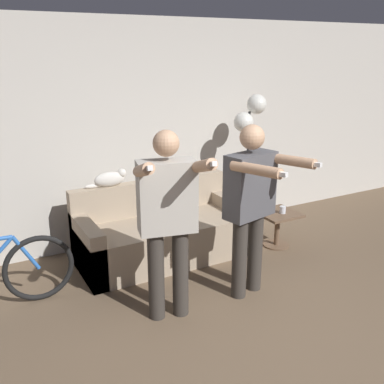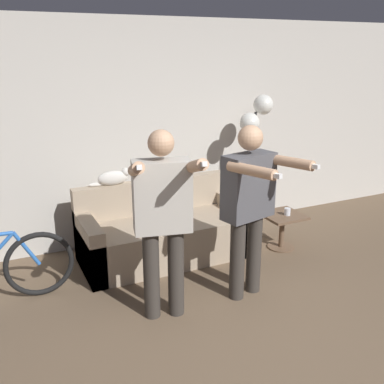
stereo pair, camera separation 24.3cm
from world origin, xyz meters
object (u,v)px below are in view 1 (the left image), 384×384
at_px(cat, 110,179).
at_px(person_left, 168,213).
at_px(couch, 162,234).
at_px(cup, 283,210).
at_px(person_right, 251,199).
at_px(floor_lamp, 250,122).
at_px(side_table, 278,222).

bearing_deg(cat, person_left, -89.28).
xyz_separation_m(couch, cat, (-0.46, 0.30, 0.63)).
xyz_separation_m(couch, cup, (1.36, -0.40, 0.18)).
relative_size(person_left, cup, 19.68).
bearing_deg(person_right, couch, 96.74).
relative_size(couch, floor_lamp, 1.07).
bearing_deg(person_right, person_left, 167.13).
bearing_deg(couch, person_right, -70.44).
height_order(cat, side_table, cat).
distance_m(person_left, floor_lamp, 2.15).
distance_m(couch, cat, 0.84).
height_order(couch, person_left, person_left).
relative_size(floor_lamp, side_table, 3.88).
xyz_separation_m(person_left, floor_lamp, (1.69, 1.25, 0.45)).
bearing_deg(cat, person_right, -58.58).
bearing_deg(floor_lamp, person_right, -124.47).
relative_size(person_left, floor_lamp, 0.95).
relative_size(couch, cup, 22.27).
bearing_deg(cat, cup, -21.13).
xyz_separation_m(person_left, cat, (-0.02, 1.40, -0.06)).
height_order(person_left, cup, person_left).
relative_size(person_right, floor_lamp, 0.94).
bearing_deg(floor_lamp, cat, 175.13).
distance_m(cat, side_table, 2.01).
distance_m(couch, person_right, 1.34).
distance_m(person_left, cat, 1.40).
distance_m(person_right, floor_lamp, 1.59).
height_order(side_table, cup, cup).
relative_size(cat, floor_lamp, 0.26).
relative_size(floor_lamp, cup, 20.75).
bearing_deg(side_table, person_right, -142.09).
distance_m(person_right, side_table, 1.36).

